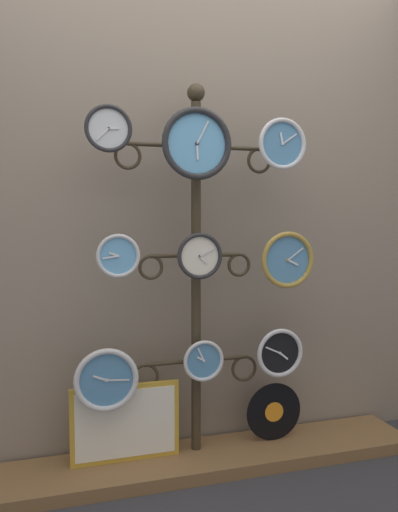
% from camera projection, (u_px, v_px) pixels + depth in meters
% --- Properties ---
extents(ground_plane, '(12.00, 12.00, 0.00)m').
position_uv_depth(ground_plane, '(224.00, 506.00, 2.07)').
color(ground_plane, '#333338').
extents(shop_wall, '(4.40, 0.04, 2.80)m').
position_uv_depth(shop_wall, '(187.00, 178.00, 2.52)').
color(shop_wall, gray).
rests_on(shop_wall, ground_plane).
extents(low_shelf, '(2.20, 0.36, 0.06)m').
position_uv_depth(low_shelf, '(200.00, 460.00, 2.41)').
color(low_shelf, brown).
rests_on(low_shelf, ground_plane).
extents(display_stand, '(0.77, 0.32, 1.82)m').
position_uv_depth(display_stand, '(196.00, 309.00, 2.41)').
color(display_stand, '#382D1E').
rests_on(display_stand, ground_plane).
extents(clock_top_left, '(0.21, 0.04, 0.21)m').
position_uv_depth(clock_top_left, '(108.00, 129.00, 2.16)').
color(clock_top_left, silver).
extents(clock_top_center, '(0.32, 0.04, 0.32)m').
position_uv_depth(clock_top_center, '(197.00, 144.00, 2.23)').
color(clock_top_center, '#60A8DB').
extents(clock_top_right, '(0.24, 0.04, 0.24)m').
position_uv_depth(clock_top_right, '(282.00, 144.00, 2.36)').
color(clock_top_right, '#4C84B2').
extents(clock_middle_left, '(0.20, 0.04, 0.20)m').
position_uv_depth(clock_middle_left, '(118.00, 256.00, 2.21)').
color(clock_middle_left, '#60A8DB').
extents(clock_middle_center, '(0.21, 0.04, 0.21)m').
position_uv_depth(clock_middle_center, '(200.00, 256.00, 2.28)').
color(clock_middle_center, silver).
extents(clock_middle_right, '(0.28, 0.04, 0.28)m').
position_uv_depth(clock_middle_right, '(287.00, 260.00, 2.40)').
color(clock_middle_right, '#4C84B2').
extents(clock_bottom_left, '(0.29, 0.04, 0.29)m').
position_uv_depth(clock_bottom_left, '(106.00, 380.00, 2.22)').
color(clock_bottom_left, '#4C84B2').
extents(clock_bottom_center, '(0.20, 0.04, 0.20)m').
position_uv_depth(clock_bottom_center, '(203.00, 361.00, 2.36)').
color(clock_bottom_center, '#4C84B2').
extents(clock_bottom_right, '(0.24, 0.04, 0.24)m').
position_uv_depth(clock_bottom_right, '(280.00, 353.00, 2.44)').
color(clock_bottom_right, black).
extents(vinyl_record, '(0.30, 0.01, 0.30)m').
position_uv_depth(vinyl_record, '(274.00, 412.00, 2.54)').
color(vinyl_record, black).
rests_on(vinyl_record, low_shelf).
extents(picture_frame, '(0.51, 0.02, 0.36)m').
position_uv_depth(picture_frame, '(126.00, 423.00, 2.32)').
color(picture_frame, gold).
rests_on(picture_frame, low_shelf).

